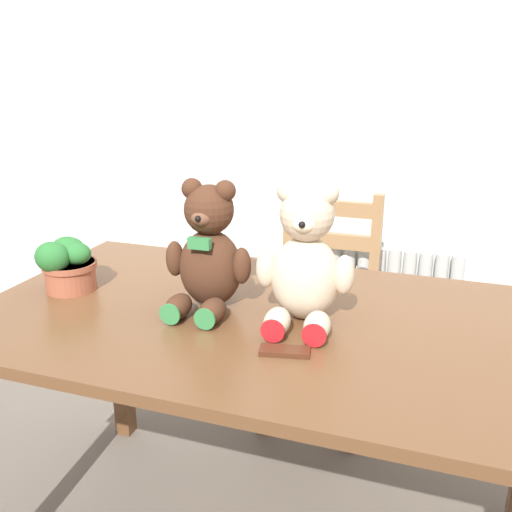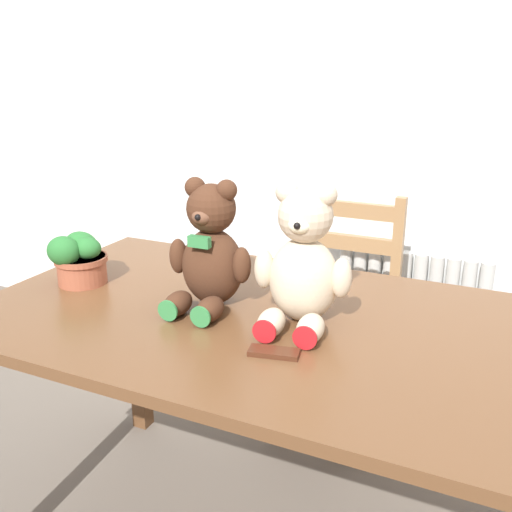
{
  "view_description": "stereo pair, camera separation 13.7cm",
  "coord_description": "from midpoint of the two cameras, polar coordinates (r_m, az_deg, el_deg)",
  "views": [
    {
      "loc": [
        0.41,
        -0.84,
        1.39
      ],
      "look_at": [
        -0.04,
        0.46,
        0.93
      ],
      "focal_mm": 40.0,
      "sensor_mm": 36.0,
      "label": 1
    },
    {
      "loc": [
        0.54,
        -0.79,
        1.39
      ],
      "look_at": [
        -0.04,
        0.46,
        0.93
      ],
      "focal_mm": 40.0,
      "sensor_mm": 36.0,
      "label": 2
    }
  ],
  "objects": [
    {
      "name": "chocolate_bar",
      "position": [
        1.28,
        -0.22,
        -9.58
      ],
      "size": [
        0.12,
        0.07,
        0.01
      ],
      "primitive_type": "cube",
      "rotation": [
        0.0,
        0.0,
        0.2
      ],
      "color": "#472314",
      "rests_on": "dining_table"
    },
    {
      "name": "potted_plant",
      "position": [
        1.72,
        -20.55,
        -0.82
      ],
      "size": [
        0.15,
        0.17,
        0.15
      ],
      "color": "#9E5138",
      "rests_on": "dining_table"
    },
    {
      "name": "teddy_bear_left",
      "position": [
        1.49,
        -7.42,
        0.17
      ],
      "size": [
        0.24,
        0.23,
        0.34
      ],
      "rotation": [
        0.0,
        0.0,
        3.17
      ],
      "color": "#472819",
      "rests_on": "dining_table"
    },
    {
      "name": "wooden_chair_behind",
      "position": [
        2.29,
        4.92,
        -5.41
      ],
      "size": [
        0.4,
        0.38,
        0.92
      ],
      "rotation": [
        0.0,
        0.0,
        3.14
      ],
      "color": "#997047",
      "rests_on": "ground_plane"
    },
    {
      "name": "radiator",
      "position": [
        2.72,
        11.13,
        -6.1
      ],
      "size": [
        0.68,
        0.1,
        0.61
      ],
      "color": "beige",
      "rests_on": "ground_plane"
    },
    {
      "name": "teddy_bear_right",
      "position": [
        1.4,
        2.12,
        -0.72
      ],
      "size": [
        0.25,
        0.25,
        0.35
      ],
      "rotation": [
        0.0,
        0.0,
        3.24
      ],
      "color": "beige",
      "rests_on": "dining_table"
    },
    {
      "name": "wall_back",
      "position": [
        2.58,
        8.94,
        16.3
      ],
      "size": [
        8.0,
        0.04,
        2.6
      ],
      "primitive_type": "cube",
      "color": "silver",
      "rests_on": "ground_plane"
    },
    {
      "name": "dining_table",
      "position": [
        1.51,
        -1.42,
        -9.41
      ],
      "size": [
        1.53,
        0.87,
        0.78
      ],
      "color": "brown",
      "rests_on": "ground_plane"
    }
  ]
}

